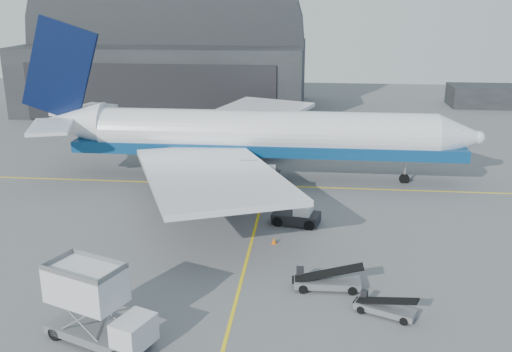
# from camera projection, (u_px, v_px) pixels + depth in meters

# --- Properties ---
(ground) EXTENTS (200.00, 200.00, 0.00)m
(ground) POSITION_uv_depth(u_px,v_px,m) (245.00, 266.00, 44.79)
(ground) COLOR #565659
(ground) RESTS_ON ground
(taxi_lines) EXTENTS (80.00, 42.12, 0.02)m
(taxi_lines) POSITION_uv_depth(u_px,v_px,m) (260.00, 209.00, 56.80)
(taxi_lines) COLOR yellow
(taxi_lines) RESTS_ON ground
(hangar) EXTENTS (50.00, 28.30, 28.00)m
(hangar) POSITION_uv_depth(u_px,v_px,m) (169.00, 56.00, 105.60)
(hangar) COLOR black
(hangar) RESTS_ON ground
(distant_bldg_a) EXTENTS (14.00, 8.00, 4.00)m
(distant_bldg_a) POSITION_uv_depth(u_px,v_px,m) (486.00, 106.00, 109.42)
(distant_bldg_a) COLOR black
(distant_bldg_a) RESTS_ON ground
(airliner) EXTENTS (52.61, 51.02, 18.46)m
(airliner) POSITION_uv_depth(u_px,v_px,m) (247.00, 135.00, 64.90)
(airliner) COLOR white
(airliner) RESTS_ON ground
(catering_truck) EXTENTS (7.42, 4.95, 4.79)m
(catering_truck) POSITION_uv_depth(u_px,v_px,m) (95.00, 306.00, 34.43)
(catering_truck) COLOR slate
(catering_truck) RESTS_ON ground
(pushback_tug) EXTENTS (4.66, 3.25, 1.98)m
(pushback_tug) POSITION_uv_depth(u_px,v_px,m) (298.00, 216.00, 52.94)
(pushback_tug) COLOR black
(pushback_tug) RESTS_ON ground
(belt_loader_a) EXTENTS (5.14, 1.94, 1.95)m
(belt_loader_a) POSITION_uv_depth(u_px,v_px,m) (326.00, 281.00, 41.21)
(belt_loader_a) COLOR slate
(belt_loader_a) RESTS_ON ground
(belt_loader_b) EXTENTS (4.24, 2.80, 1.61)m
(belt_loader_b) POSITION_uv_depth(u_px,v_px,m) (384.00, 308.00, 37.91)
(belt_loader_b) COLOR slate
(belt_loader_b) RESTS_ON ground
(traffic_cone) EXTENTS (0.41, 0.41, 0.60)m
(traffic_cone) POSITION_uv_depth(u_px,v_px,m) (274.00, 241.00, 48.81)
(traffic_cone) COLOR #E45D07
(traffic_cone) RESTS_ON ground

